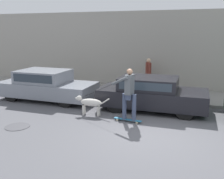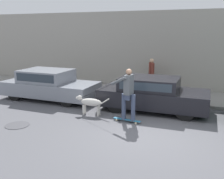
% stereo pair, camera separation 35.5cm
% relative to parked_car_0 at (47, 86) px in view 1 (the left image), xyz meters
% --- Properties ---
extents(ground_plane, '(36.00, 36.00, 0.00)m').
position_rel_parked_car_0_xyz_m(ground_plane, '(5.02, -2.46, -0.63)').
color(ground_plane, '#545459').
extents(back_wall, '(32.00, 0.30, 3.93)m').
position_rel_parked_car_0_xyz_m(back_wall, '(5.02, 3.72, 1.34)').
color(back_wall, '#9E998E').
rests_on(back_wall, ground_plane).
extents(sidewalk_curb, '(30.00, 2.59, 0.13)m').
position_rel_parked_car_0_xyz_m(sidewalk_curb, '(5.02, 2.26, -0.57)').
color(sidewalk_curb, gray).
rests_on(sidewalk_curb, ground_plane).
extents(parked_car_0, '(4.19, 1.78, 1.30)m').
position_rel_parked_car_0_xyz_m(parked_car_0, '(0.00, 0.00, 0.00)').
color(parked_car_0, black).
rests_on(parked_car_0, ground_plane).
extents(parked_car_1, '(4.04, 1.81, 1.27)m').
position_rel_parked_car_0_xyz_m(parked_car_1, '(4.61, -0.00, -0.00)').
color(parked_car_1, black).
rests_on(parked_car_1, ground_plane).
extents(dog, '(1.28, 0.30, 0.68)m').
position_rel_parked_car_0_xyz_m(dog, '(2.67, -1.34, -0.17)').
color(dog, beige).
rests_on(dog, ground_plane).
extents(skateboarder, '(2.37, 0.58, 1.79)m').
position_rel_parked_car_0_xyz_m(skateboarder, '(4.17, -1.59, 0.39)').
color(skateboarder, beige).
rests_on(skateboarder, ground_plane).
extents(pedestrian_with_bag, '(0.36, 0.67, 1.54)m').
position_rel_parked_car_0_xyz_m(pedestrian_with_bag, '(3.88, 2.87, 0.34)').
color(pedestrian_with_bag, brown).
rests_on(pedestrian_with_bag, sidewalk_curb).
extents(manhole_cover, '(0.76, 0.76, 0.01)m').
position_rel_parked_car_0_xyz_m(manhole_cover, '(0.97, -3.20, -0.62)').
color(manhole_cover, '#38383D').
rests_on(manhole_cover, ground_plane).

